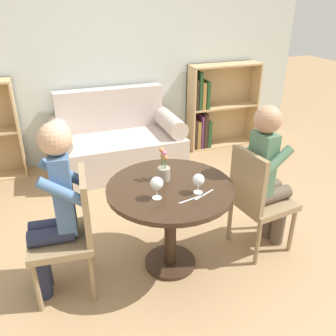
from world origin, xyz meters
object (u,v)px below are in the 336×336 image
object	(u,v)px
flower_vase	(164,170)
chair_right	(257,197)
person_right	(268,176)
bookshelf_right	(213,109)
chair_left	(71,230)
wine_glass_right	(198,180)
person_left	(54,208)
wine_glass_left	(157,184)
couch	(117,144)

from	to	relation	value
flower_vase	chair_right	bearing A→B (deg)	-11.96
person_right	flower_vase	distance (m)	0.83
bookshelf_right	chair_right	size ratio (longest dim) A/B	1.24
bookshelf_right	flower_vase	world-z (taller)	bookshelf_right
bookshelf_right	chair_left	bearing A→B (deg)	-135.39
chair_right	flower_vase	size ratio (longest dim) A/B	3.59
chair_left	wine_glass_right	bearing A→B (deg)	84.45
person_left	flower_vase	distance (m)	0.80
chair_left	wine_glass_left	world-z (taller)	chair_left
chair_right	person_left	world-z (taller)	person_left
couch	flower_vase	size ratio (longest dim) A/B	6.01
chair_left	person_left	xyz separation A→B (m)	(-0.09, 0.01, 0.18)
wine_glass_left	flower_vase	world-z (taller)	flower_vase
flower_vase	bookshelf_right	bearing A→B (deg)	54.78
couch	person_right	bearing A→B (deg)	-66.56
person_left	wine_glass_right	world-z (taller)	person_left
wine_glass_left	flower_vase	xyz separation A→B (m)	(0.13, 0.23, -0.03)
couch	flower_vase	world-z (taller)	flower_vase
bookshelf_right	chair_left	xyz separation A→B (m)	(-2.11, -2.08, -0.02)
person_left	person_right	size ratio (longest dim) A/B	1.03
couch	wine_glass_left	bearing A→B (deg)	-94.15
couch	person_left	bearing A→B (deg)	-114.07
chair_left	flower_vase	size ratio (longest dim) A/B	3.59
person_left	wine_glass_right	size ratio (longest dim) A/B	8.91
wine_glass_left	wine_glass_right	xyz separation A→B (m)	(0.29, -0.03, -0.01)
chair_left	person_left	size ratio (longest dim) A/B	0.71
person_right	wine_glass_right	distance (m)	0.68
chair_left	person_right	xyz separation A→B (m)	(1.52, -0.04, 0.16)
chair_left	flower_vase	bearing A→B (deg)	102.94
chair_left	person_right	distance (m)	1.53
chair_right	wine_glass_left	world-z (taller)	chair_right
couch	chair_right	bearing A→B (deg)	-69.10
bookshelf_right	chair_right	distance (m)	2.25
bookshelf_right	person_left	world-z (taller)	person_left
chair_right	wine_glass_left	size ratio (longest dim) A/B	5.74
person_left	person_right	world-z (taller)	person_left
couch	bookshelf_right	bearing A→B (deg)	11.08
bookshelf_right	person_right	world-z (taller)	person_right
person_left	wine_glass_left	world-z (taller)	person_left
wine_glass_right	chair_left	bearing A→B (deg)	168.80
wine_glass_right	bookshelf_right	bearing A→B (deg)	60.99
chair_left	wine_glass_right	world-z (taller)	chair_left
chair_right	wine_glass_left	distance (m)	0.92
couch	chair_right	distance (m)	2.01
wine_glass_right	person_left	bearing A→B (deg)	168.95
person_left	person_right	xyz separation A→B (m)	(1.60, -0.06, -0.02)
flower_vase	person_right	bearing A→B (deg)	-9.36
chair_right	wine_glass_right	xyz separation A→B (m)	(-0.57, -0.11, 0.31)
couch	chair_left	xyz separation A→B (m)	(-0.71, -1.81, 0.18)
person_left	wine_glass_left	size ratio (longest dim) A/B	8.04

